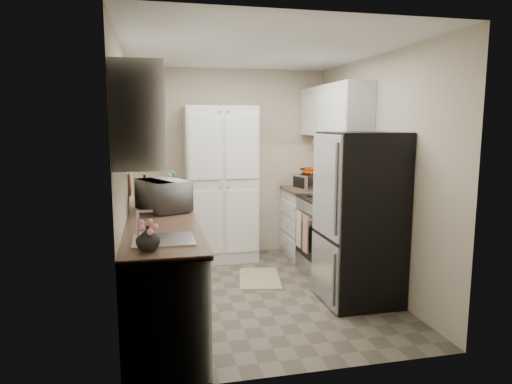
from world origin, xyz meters
TOP-DOWN VIEW (x-y plane):
  - ground at (0.00, 0.00)m, footprint 3.20×3.20m
  - room_shell at (-0.02, -0.01)m, footprint 2.64×3.24m
  - pantry_cabinet at (-0.20, 1.32)m, footprint 0.90×0.55m
  - base_cabinet_left at (-0.99, -0.43)m, footprint 0.60×2.30m
  - countertop_left at (-0.99, -0.43)m, footprint 0.63×2.33m
  - base_cabinet_right at (0.99, 1.19)m, footprint 0.60×0.80m
  - countertop_right at (0.99, 1.19)m, footprint 0.63×0.83m
  - electric_range at (0.97, 0.39)m, footprint 0.71×0.78m
  - refrigerator at (0.94, -0.41)m, footprint 0.70×0.72m
  - microwave at (-0.95, 0.06)m, footprint 0.58×0.67m
  - wine_bottle at (-1.14, 0.34)m, footprint 0.08×0.08m
  - flower_vase at (-1.10, -1.38)m, footprint 0.21×0.21m
  - cutting_board at (-0.82, 0.60)m, footprint 0.05×0.27m
  - toaster_oven at (0.94, 1.14)m, footprint 0.35×0.40m
  - fruit_basket at (0.97, 1.17)m, footprint 0.30×0.30m
  - kitchen_mat at (0.11, 0.44)m, footprint 0.58×0.80m

SIDE VIEW (x-z plane):
  - ground at x=0.00m, z-range 0.00..0.00m
  - kitchen_mat at x=0.11m, z-range 0.00..0.01m
  - base_cabinet_left at x=-0.99m, z-range 0.00..0.88m
  - base_cabinet_right at x=0.99m, z-range 0.00..0.88m
  - electric_range at x=0.97m, z-range -0.09..1.04m
  - refrigerator at x=0.94m, z-range 0.00..1.70m
  - countertop_left at x=-0.99m, z-range 0.88..0.92m
  - countertop_right at x=0.99m, z-range 0.88..0.92m
  - pantry_cabinet at x=-0.20m, z-range 0.00..2.00m
  - flower_vase at x=-1.10m, z-range 0.92..1.09m
  - toaster_oven at x=0.94m, z-range 0.92..1.12m
  - wine_bottle at x=-1.14m, z-range 0.92..1.22m
  - microwave at x=-0.95m, z-range 0.92..1.23m
  - cutting_board at x=-0.82m, z-range 0.92..1.25m
  - fruit_basket at x=0.97m, z-range 1.12..1.24m
  - room_shell at x=-0.02m, z-range 0.37..2.89m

